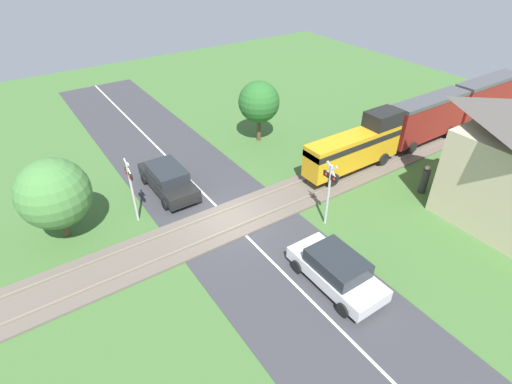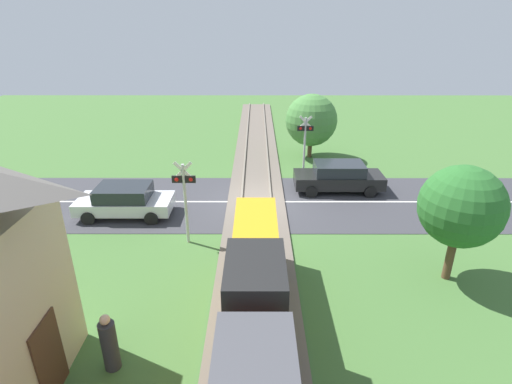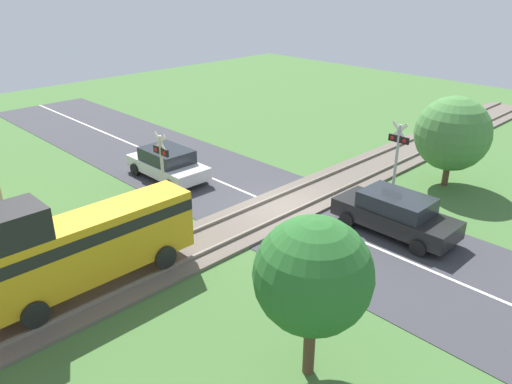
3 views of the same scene
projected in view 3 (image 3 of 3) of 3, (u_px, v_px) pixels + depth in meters
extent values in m
plane|color=#426B33|center=(282.00, 208.00, 20.41)|extent=(60.00, 60.00, 0.00)
cube|color=#38383D|center=(282.00, 208.00, 20.40)|extent=(48.00, 6.40, 0.02)
cube|color=silver|center=(282.00, 208.00, 20.40)|extent=(48.00, 0.12, 0.00)
cube|color=#665B51|center=(282.00, 207.00, 20.38)|extent=(2.80, 48.00, 0.12)
cube|color=slate|center=(296.00, 210.00, 19.86)|extent=(0.10, 48.00, 0.12)
cube|color=slate|center=(270.00, 199.00, 20.81)|extent=(0.10, 48.00, 0.12)
cube|color=gold|center=(90.00, 246.00, 14.49)|extent=(1.35, 6.44, 1.90)
cube|color=black|center=(88.00, 230.00, 14.28)|extent=(1.37, 6.44, 0.36)
cube|color=black|center=(2.00, 228.00, 12.53)|extent=(1.35, 2.06, 0.90)
cylinder|color=black|center=(166.00, 257.00, 15.73)|extent=(0.14, 0.76, 0.76)
cylinder|color=black|center=(141.00, 241.00, 16.67)|extent=(0.14, 0.76, 0.76)
cylinder|color=black|center=(36.00, 315.00, 13.09)|extent=(0.14, 0.76, 0.76)
cylinder|color=black|center=(15.00, 292.00, 14.03)|extent=(0.14, 0.76, 0.76)
cube|color=black|center=(395.00, 217.00, 18.28)|extent=(4.54, 1.75, 0.64)
cube|color=#23282D|center=(397.00, 202.00, 18.04)|extent=(2.50, 1.61, 0.58)
cylinder|color=black|center=(347.00, 220.00, 18.82)|extent=(0.60, 0.18, 0.60)
cylinder|color=black|center=(373.00, 206.00, 19.94)|extent=(0.60, 0.18, 0.60)
cylinder|color=black|center=(418.00, 248.00, 16.89)|extent=(0.60, 0.18, 0.60)
cylinder|color=black|center=(443.00, 231.00, 18.00)|extent=(0.60, 0.18, 0.60)
cube|color=silver|center=(168.00, 167.00, 23.15)|extent=(4.25, 1.83, 0.56)
cube|color=#23282D|center=(167.00, 155.00, 22.91)|extent=(2.34, 1.68, 0.59)
cylinder|color=black|center=(202.00, 175.00, 22.94)|extent=(0.60, 0.18, 0.60)
cylinder|color=black|center=(169.00, 186.00, 21.77)|extent=(0.60, 0.18, 0.60)
cylinder|color=black|center=(167.00, 160.00, 24.74)|extent=(0.60, 0.18, 0.60)
cylinder|color=black|center=(135.00, 170.00, 23.58)|extent=(0.60, 0.18, 0.60)
cylinder|color=#B7B7B7|center=(396.00, 164.00, 20.39)|extent=(0.12, 0.12, 3.33)
cube|color=black|center=(399.00, 139.00, 19.96)|extent=(0.90, 0.08, 0.28)
sphere|color=red|center=(405.00, 141.00, 19.78)|extent=(0.18, 0.18, 0.18)
sphere|color=red|center=(393.00, 138.00, 20.14)|extent=(0.18, 0.18, 0.18)
cube|color=silver|center=(400.00, 131.00, 19.82)|extent=(0.72, 0.04, 0.72)
cube|color=silver|center=(400.00, 131.00, 19.82)|extent=(0.72, 0.04, 0.72)
cylinder|color=#B7B7B7|center=(163.00, 177.00, 19.08)|extent=(0.12, 0.12, 3.33)
cube|color=black|center=(161.00, 151.00, 18.64)|extent=(0.90, 0.08, 0.28)
sphere|color=red|center=(157.00, 149.00, 18.82)|extent=(0.18, 0.18, 0.18)
sphere|color=red|center=(165.00, 153.00, 18.47)|extent=(0.18, 0.18, 0.18)
cube|color=silver|center=(160.00, 142.00, 18.50)|extent=(0.72, 0.04, 0.72)
cube|color=silver|center=(160.00, 142.00, 18.50)|extent=(0.72, 0.04, 0.72)
cylinder|color=brown|center=(309.00, 345.00, 11.76)|extent=(0.28, 0.28, 1.60)
sphere|color=#286628|center=(313.00, 275.00, 10.97)|extent=(2.70, 2.70, 2.70)
cylinder|color=brown|center=(446.00, 174.00, 22.43)|extent=(0.28, 0.28, 1.04)
sphere|color=#477F3D|center=(453.00, 134.00, 21.66)|extent=(3.26, 3.26, 3.26)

